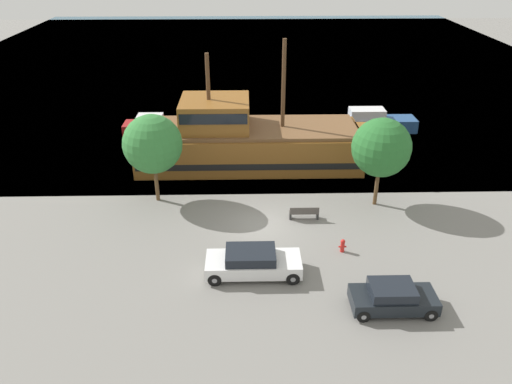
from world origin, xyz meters
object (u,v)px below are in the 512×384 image
(parked_car_curb_mid, at_px, (393,298))
(fire_hydrant, at_px, (343,245))
(parked_car_curb_front, at_px, (253,262))
(moored_boat_dockside, at_px, (155,127))
(bench_promenade_east, at_px, (304,213))
(pirate_ship, at_px, (246,141))
(moored_boat_outer, at_px, (371,122))

(parked_car_curb_mid, height_order, fire_hydrant, parked_car_curb_mid)
(parked_car_curb_front, distance_m, fire_hydrant, 5.23)
(parked_car_curb_mid, distance_m, fire_hydrant, 4.92)
(moored_boat_dockside, relative_size, bench_promenade_east, 3.03)
(bench_promenade_east, bearing_deg, pirate_ship, 112.27)
(pirate_ship, height_order, moored_boat_dockside, pirate_ship)
(moored_boat_dockside, xyz_separation_m, parked_car_curb_front, (8.06, -20.12, 0.07))
(moored_boat_dockside, bearing_deg, parked_car_curb_front, -68.18)
(bench_promenade_east, bearing_deg, moored_boat_outer, 63.65)
(pirate_ship, distance_m, bench_promenade_east, 9.08)
(moored_boat_dockside, height_order, moored_boat_outer, moored_boat_outer)
(parked_car_curb_front, height_order, fire_hydrant, parked_car_curb_front)
(moored_boat_outer, bearing_deg, moored_boat_dockside, -178.78)
(pirate_ship, relative_size, bench_promenade_east, 9.93)
(pirate_ship, height_order, moored_boat_outer, pirate_ship)
(moored_boat_dockside, distance_m, fire_hydrant, 22.36)
(moored_boat_dockside, height_order, parked_car_curb_front, moored_boat_dockside)
(moored_boat_dockside, distance_m, moored_boat_outer, 18.74)
(parked_car_curb_mid, bearing_deg, fire_hydrant, 106.91)
(moored_boat_outer, relative_size, parked_car_curb_mid, 1.93)
(moored_boat_dockside, relative_size, parked_car_curb_mid, 1.38)
(parked_car_curb_mid, height_order, bench_promenade_east, parked_car_curb_mid)
(pirate_ship, bearing_deg, moored_boat_dockside, 140.59)
(fire_hydrant, bearing_deg, moored_boat_outer, 72.71)
(pirate_ship, distance_m, parked_car_curb_front, 13.73)
(parked_car_curb_mid, bearing_deg, bench_promenade_east, 110.88)
(moored_boat_outer, height_order, parked_car_curb_front, moored_boat_outer)
(pirate_ship, bearing_deg, fire_hydrant, -66.63)
(parked_car_curb_mid, xyz_separation_m, bench_promenade_east, (-3.13, 8.19, -0.22))
(bench_promenade_east, bearing_deg, parked_car_curb_mid, -69.12)
(pirate_ship, bearing_deg, parked_car_curb_front, -89.06)
(moored_boat_dockside, xyz_separation_m, parked_car_curb_mid, (14.36, -22.94, 0.02))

